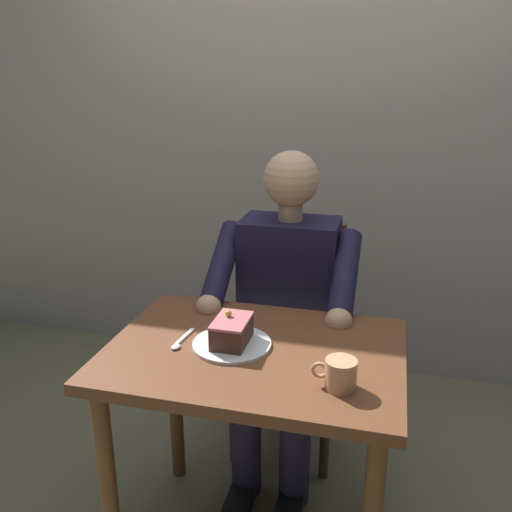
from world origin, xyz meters
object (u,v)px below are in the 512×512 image
Objects in this scene: dining_table at (254,382)px; cake_slice at (231,331)px; seated_person at (284,311)px; dessert_spoon at (180,342)px; chair at (292,324)px; coffee_cup at (340,373)px.

dining_table is 6.03× the size of cake_slice.
seated_person is 0.47m from cake_slice.
seated_person reaches higher than dessert_spoon.
chair is 0.72m from dessert_spoon.
chair reaches higher than dining_table.
cake_slice is at bearing -172.38° from dessert_spoon.
dining_table is at bearing -29.31° from coffee_cup.
seated_person is 0.66m from coffee_cup.
seated_person is (0.00, 0.18, 0.14)m from chair.
dining_table is at bearing -173.75° from dessert_spoon.
coffee_cup is (-0.26, 0.15, 0.16)m from dining_table.
chair reaches higher than coffee_cup.
coffee_cup is (-0.26, 0.59, 0.12)m from seated_person.
dessert_spoon is (0.48, -0.12, -0.04)m from coffee_cup.
coffee_cup is at bearing 156.52° from cake_slice.
dining_table is 5.99× the size of dessert_spoon.
cake_slice is 1.22× the size of coffee_cup.
chair is 0.75× the size of seated_person.
coffee_cup is at bearing 108.81° from chair.
dessert_spoon is at bearing 6.25° from dining_table.
dining_table is at bearing 90.00° from chair.
dining_table is 0.34m from coffee_cup.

